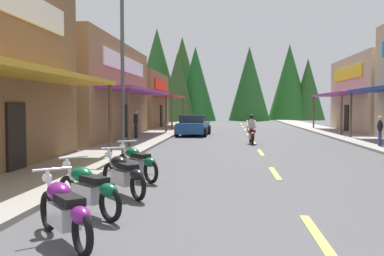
{
  "coord_description": "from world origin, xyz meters",
  "views": [
    {
      "loc": [
        -1.36,
        0.59,
        1.99
      ],
      "look_at": [
        -3.36,
        24.04,
        0.82
      ],
      "focal_mm": 40.86,
      "sensor_mm": 36.0,
      "label": 1
    }
  ],
  "objects_px": {
    "rider_cruising_lead": "(251,131)",
    "motorcycle_parked_left_3": "(137,162)",
    "pedestrian_by_shop": "(380,130)",
    "streetlamp_right": "(382,49)",
    "streetlamp_left": "(130,49)",
    "motorcycle_parked_left_2": "(123,174)",
    "parked_car_curbside": "(193,125)",
    "motorcycle_parked_left_1": "(88,188)",
    "motorcycle_parked_left_0": "(64,210)",
    "pedestrian_browsing": "(136,122)"
  },
  "relations": [
    {
      "from": "rider_cruising_lead",
      "to": "motorcycle_parked_left_3",
      "type": "bearing_deg",
      "value": 160.9
    },
    {
      "from": "pedestrian_by_shop",
      "to": "streetlamp_right",
      "type": "bearing_deg",
      "value": 84.07
    },
    {
      "from": "streetlamp_left",
      "to": "streetlamp_right",
      "type": "bearing_deg",
      "value": 16.56
    },
    {
      "from": "streetlamp_left",
      "to": "motorcycle_parked_left_2",
      "type": "bearing_deg",
      "value": -78.65
    },
    {
      "from": "motorcycle_parked_left_2",
      "to": "motorcycle_parked_left_3",
      "type": "height_order",
      "value": "same"
    },
    {
      "from": "streetlamp_right",
      "to": "parked_car_curbside",
      "type": "height_order",
      "value": "streetlamp_right"
    },
    {
      "from": "streetlamp_right",
      "to": "motorcycle_parked_left_1",
      "type": "xyz_separation_m",
      "value": [
        -9.01,
        -11.55,
        -3.92
      ]
    },
    {
      "from": "streetlamp_right",
      "to": "pedestrian_by_shop",
      "type": "height_order",
      "value": "streetlamp_right"
    },
    {
      "from": "motorcycle_parked_left_3",
      "to": "streetlamp_left",
      "type": "bearing_deg",
      "value": -27.42
    },
    {
      "from": "motorcycle_parked_left_2",
      "to": "motorcycle_parked_left_3",
      "type": "distance_m",
      "value": 2.03
    },
    {
      "from": "pedestrian_by_shop",
      "to": "parked_car_curbside",
      "type": "xyz_separation_m",
      "value": [
        -9.52,
        8.33,
        -0.2
      ]
    },
    {
      "from": "motorcycle_parked_left_0",
      "to": "motorcycle_parked_left_1",
      "type": "xyz_separation_m",
      "value": [
        -0.19,
        1.65,
        0.0
      ]
    },
    {
      "from": "motorcycle_parked_left_1",
      "to": "motorcycle_parked_left_2",
      "type": "height_order",
      "value": "same"
    },
    {
      "from": "motorcycle_parked_left_1",
      "to": "motorcycle_parked_left_3",
      "type": "xyz_separation_m",
      "value": [
        0.08,
        3.82,
        0.0
      ]
    },
    {
      "from": "motorcycle_parked_left_1",
      "to": "pedestrian_by_shop",
      "type": "xyz_separation_m",
      "value": [
        9.67,
        13.52,
        0.4
      ]
    },
    {
      "from": "pedestrian_by_shop",
      "to": "motorcycle_parked_left_1",
      "type": "bearing_deg",
      "value": 67.05
    },
    {
      "from": "streetlamp_left",
      "to": "pedestrian_by_shop",
      "type": "bearing_deg",
      "value": 24.8
    },
    {
      "from": "streetlamp_right",
      "to": "motorcycle_parked_left_1",
      "type": "relative_size",
      "value": 4.12
    },
    {
      "from": "motorcycle_parked_left_0",
      "to": "motorcycle_parked_left_2",
      "type": "height_order",
      "value": "same"
    },
    {
      "from": "rider_cruising_lead",
      "to": "pedestrian_browsing",
      "type": "relative_size",
      "value": 1.2
    },
    {
      "from": "motorcycle_parked_left_0",
      "to": "motorcycle_parked_left_1",
      "type": "height_order",
      "value": "same"
    },
    {
      "from": "motorcycle_parked_left_1",
      "to": "pedestrian_browsing",
      "type": "distance_m",
      "value": 17.8
    },
    {
      "from": "motorcycle_parked_left_2",
      "to": "motorcycle_parked_left_1",
      "type": "bearing_deg",
      "value": 134.59
    },
    {
      "from": "streetlamp_right",
      "to": "motorcycle_parked_left_3",
      "type": "xyz_separation_m",
      "value": [
        -8.92,
        -7.73,
        -3.92
      ]
    },
    {
      "from": "motorcycle_parked_left_1",
      "to": "parked_car_curbside",
      "type": "relative_size",
      "value": 0.38
    },
    {
      "from": "streetlamp_left",
      "to": "motorcycle_parked_left_0",
      "type": "distance_m",
      "value": 10.9
    },
    {
      "from": "streetlamp_right",
      "to": "motorcycle_parked_left_3",
      "type": "height_order",
      "value": "streetlamp_right"
    },
    {
      "from": "motorcycle_parked_left_0",
      "to": "pedestrian_browsing",
      "type": "height_order",
      "value": "pedestrian_browsing"
    },
    {
      "from": "motorcycle_parked_left_3",
      "to": "pedestrian_by_shop",
      "type": "height_order",
      "value": "pedestrian_by_shop"
    },
    {
      "from": "streetlamp_right",
      "to": "motorcycle_parked_left_2",
      "type": "relative_size",
      "value": 3.97
    },
    {
      "from": "streetlamp_right",
      "to": "motorcycle_parked_left_1",
      "type": "distance_m",
      "value": 15.16
    },
    {
      "from": "streetlamp_right",
      "to": "rider_cruising_lead",
      "type": "distance_m",
      "value": 7.6
    },
    {
      "from": "rider_cruising_lead",
      "to": "parked_car_curbside",
      "type": "relative_size",
      "value": 0.49
    },
    {
      "from": "streetlamp_left",
      "to": "motorcycle_parked_left_1",
      "type": "xyz_separation_m",
      "value": [
        1.14,
        -8.53,
        -3.66
      ]
    },
    {
      "from": "pedestrian_by_shop",
      "to": "parked_car_curbside",
      "type": "relative_size",
      "value": 0.35
    },
    {
      "from": "motorcycle_parked_left_3",
      "to": "rider_cruising_lead",
      "type": "bearing_deg",
      "value": -59.37
    },
    {
      "from": "streetlamp_left",
      "to": "motorcycle_parked_left_1",
      "type": "height_order",
      "value": "streetlamp_left"
    },
    {
      "from": "motorcycle_parked_left_3",
      "to": "pedestrian_by_shop",
      "type": "relative_size",
      "value": 1.07
    },
    {
      "from": "motorcycle_parked_left_2",
      "to": "pedestrian_browsing",
      "type": "height_order",
      "value": "pedestrian_browsing"
    },
    {
      "from": "motorcycle_parked_left_0",
      "to": "parked_car_curbside",
      "type": "relative_size",
      "value": 0.39
    },
    {
      "from": "motorcycle_parked_left_2",
      "to": "pedestrian_by_shop",
      "type": "bearing_deg",
      "value": -77.65
    },
    {
      "from": "pedestrian_by_shop",
      "to": "motorcycle_parked_left_0",
      "type": "bearing_deg",
      "value": 70.61
    },
    {
      "from": "motorcycle_parked_left_2",
      "to": "rider_cruising_lead",
      "type": "relative_size",
      "value": 0.81
    },
    {
      "from": "motorcycle_parked_left_3",
      "to": "streetlamp_right",
      "type": "bearing_deg",
      "value": -91.11
    },
    {
      "from": "pedestrian_browsing",
      "to": "motorcycle_parked_left_2",
      "type": "bearing_deg",
      "value": -71.82
    },
    {
      "from": "motorcycle_parked_left_3",
      "to": "rider_cruising_lead",
      "type": "relative_size",
      "value": 0.77
    },
    {
      "from": "motorcycle_parked_left_2",
      "to": "pedestrian_browsing",
      "type": "relative_size",
      "value": 0.97
    },
    {
      "from": "streetlamp_left",
      "to": "motorcycle_parked_left_0",
      "type": "xyz_separation_m",
      "value": [
        1.33,
        -10.18,
        -3.66
      ]
    },
    {
      "from": "motorcycle_parked_left_2",
      "to": "parked_car_curbside",
      "type": "relative_size",
      "value": 0.4
    },
    {
      "from": "streetlamp_left",
      "to": "rider_cruising_lead",
      "type": "distance_m",
      "value": 9.25
    }
  ]
}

